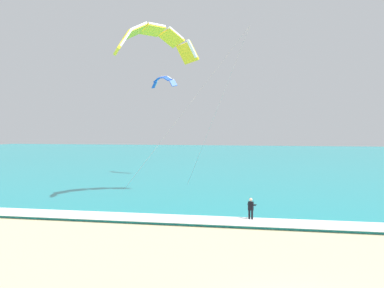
{
  "coord_description": "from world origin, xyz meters",
  "views": [
    {
      "loc": [
        -1.11,
        -14.45,
        6.43
      ],
      "look_at": [
        -6.76,
        15.91,
        5.22
      ],
      "focal_mm": 38.73,
      "sensor_mm": 36.0,
      "label": 1
    }
  ],
  "objects_px": {
    "surfboard": "(251,222)",
    "kite_primary": "(155,39)",
    "kite_distant": "(163,81)",
    "kitesurfer": "(251,209)"
  },
  "relations": [
    {
      "from": "surfboard",
      "to": "kite_primary",
      "type": "bearing_deg",
      "value": 140.32
    },
    {
      "from": "kite_distant",
      "to": "kite_primary",
      "type": "bearing_deg",
      "value": -77.62
    },
    {
      "from": "kitesurfer",
      "to": "kite_distant",
      "type": "height_order",
      "value": "kite_distant"
    },
    {
      "from": "kite_primary",
      "to": "kite_distant",
      "type": "xyz_separation_m",
      "value": [
        -3.79,
        17.26,
        -1.61
      ]
    },
    {
      "from": "kite_primary",
      "to": "kite_distant",
      "type": "distance_m",
      "value": 17.74
    },
    {
      "from": "kitesurfer",
      "to": "kite_primary",
      "type": "xyz_separation_m",
      "value": [
        -8.65,
        7.16,
        13.25
      ]
    },
    {
      "from": "kitesurfer",
      "to": "kite_primary",
      "type": "relative_size",
      "value": 0.12
    },
    {
      "from": "surfboard",
      "to": "kitesurfer",
      "type": "relative_size",
      "value": 0.87
    },
    {
      "from": "surfboard",
      "to": "kitesurfer",
      "type": "height_order",
      "value": "kitesurfer"
    },
    {
      "from": "kite_primary",
      "to": "kite_distant",
      "type": "bearing_deg",
      "value": 102.38
    }
  ]
}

